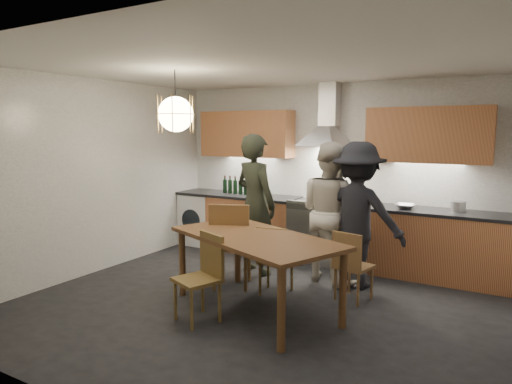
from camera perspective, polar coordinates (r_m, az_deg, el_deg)
The scene contains 17 objects.
ground at distance 5.21m, azimuth 0.02°, elevation -13.91°, with size 5.00×5.00×0.00m, color black.
room_shell at distance 4.84m, azimuth 0.02°, elevation 5.21°, with size 5.02×4.52×2.61m.
counter_run at distance 6.75m, azimuth 8.53°, elevation -4.93°, with size 5.00×0.62×0.90m.
range_stove at distance 6.76m, azimuth 8.32°, elevation -4.98°, with size 0.90×0.60×0.92m.
wall_fixtures at distance 6.71m, azimuth 8.95°, elevation 7.23°, with size 4.30×0.54×1.10m.
pendant_lamp at distance 5.34m, azimuth -10.00°, elevation 9.55°, with size 0.43×0.43×0.70m.
dining_table at distance 4.85m, azimuth -0.09°, elevation -6.60°, with size 2.15×1.62×0.81m.
chair_back_left at distance 5.55m, azimuth -3.19°, elevation -6.01°, with size 0.63×0.63×1.05m.
chair_back_mid at distance 5.35m, azimuth 2.31°, elevation -8.01°, with size 0.43×0.43×0.82m.
chair_back_right at distance 5.26m, azimuth 11.74°, elevation -8.53°, with size 0.44×0.44×0.80m.
chair_front at distance 4.71m, azimuth -6.54°, elevation -9.79°, with size 0.52×0.52×0.88m.
person_left at distance 6.10m, azimuth -0.07°, elevation -1.55°, with size 0.68×0.45×1.87m, color black.
person_mid at distance 5.87m, azimuth 9.23°, elevation -2.49°, with size 0.86×0.67×1.78m, color beige.
person_right at distance 5.70m, azimuth 12.59°, elevation -2.84°, with size 1.15×0.66×1.79m, color black.
mixing_bowl at distance 6.27m, azimuth 18.17°, elevation -1.72°, with size 0.26×0.26×0.06m, color silver.
stock_pot at distance 6.28m, azimuth 23.95°, elevation -1.71°, with size 0.18×0.18×0.12m, color silver.
wine_bottles at distance 7.29m, azimuth -1.62°, elevation 0.80°, with size 0.77×0.07×0.28m.
Camera 1 is at (2.42, -4.19, 1.92)m, focal length 32.00 mm.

